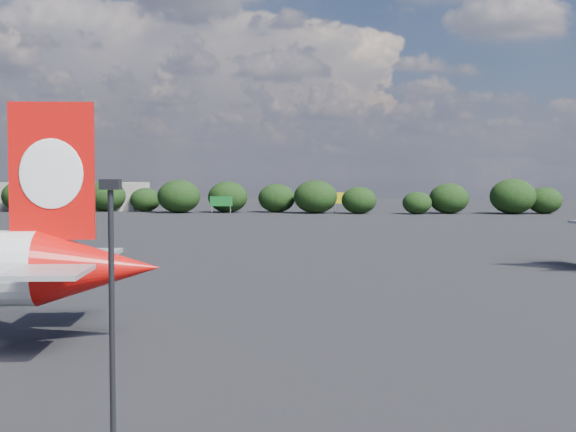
{
  "coord_description": "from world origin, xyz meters",
  "views": [
    {
      "loc": [
        20.52,
        -34.01,
        10.42
      ],
      "look_at": [
        16.0,
        12.0,
        8.0
      ],
      "focal_mm": 50.0,
      "sensor_mm": 36.0,
      "label": 1
    }
  ],
  "objects": [
    {
      "name": "ground",
      "position": [
        0.0,
        60.0,
        0.0
      ],
      "size": [
        500.0,
        500.0,
        0.0
      ],
      "primitive_type": "plane",
      "color": "black",
      "rests_on": "ground"
    },
    {
      "name": "apron_lamp_post",
      "position": [
        13.66,
        -13.05,
        5.79
      ],
      "size": [
        0.55,
        0.3,
        10.29
      ],
      "color": "black",
      "rests_on": "ground"
    },
    {
      "name": "terminal_building",
      "position": [
        -65.0,
        192.0,
        4.0
      ],
      "size": [
        42.0,
        16.0,
        8.0
      ],
      "color": "gray",
      "rests_on": "ground"
    },
    {
      "name": "highway_sign",
      "position": [
        -18.0,
        176.0,
        3.13
      ],
      "size": [
        6.0,
        0.3,
        4.5
      ],
      "color": "#135F21",
      "rests_on": "ground"
    },
    {
      "name": "billboard_yellow",
      "position": [
        12.0,
        182.0,
        3.87
      ],
      "size": [
        5.0,
        0.3,
        5.5
      ],
      "color": "yellow",
      "rests_on": "ground"
    },
    {
      "name": "horizon_treeline",
      "position": [
        0.33,
        180.21,
        4.07
      ],
      "size": [
        199.62,
        16.51,
        9.24
      ],
      "color": "black",
      "rests_on": "ground"
    }
  ]
}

